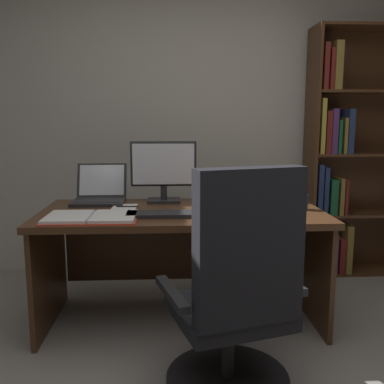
% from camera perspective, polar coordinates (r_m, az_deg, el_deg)
% --- Properties ---
extents(wall_back, '(5.43, 0.12, 2.73)m').
position_cam_1_polar(wall_back, '(3.70, 0.85, 10.88)').
color(wall_back, beige).
rests_on(wall_back, ground).
extents(desk, '(1.74, 0.80, 0.73)m').
position_cam_1_polar(desk, '(2.80, -1.38, -5.90)').
color(desk, '#4C2D19').
rests_on(desk, ground).
extents(bookshelf, '(0.94, 0.32, 2.01)m').
position_cam_1_polar(bookshelf, '(3.78, 20.14, 3.73)').
color(bookshelf, '#4C2D19').
rests_on(bookshelf, ground).
extents(office_chair, '(0.69, 0.61, 1.09)m').
position_cam_1_polar(office_chair, '(2.01, 6.00, -14.50)').
color(office_chair, '#232326').
rests_on(office_chair, ground).
extents(monitor, '(0.44, 0.16, 0.41)m').
position_cam_1_polar(monitor, '(2.91, -3.80, 2.65)').
color(monitor, '#232326').
rests_on(monitor, desk).
extents(laptop, '(0.34, 0.34, 0.25)m').
position_cam_1_polar(laptop, '(2.98, -12.15, -0.32)').
color(laptop, '#232326').
rests_on(laptop, desk).
extents(keyboard, '(0.42, 0.15, 0.02)m').
position_cam_1_polar(keyboard, '(2.50, -3.88, -2.98)').
color(keyboard, '#232326').
rests_on(keyboard, desk).
extents(computer_mouse, '(0.06, 0.10, 0.04)m').
position_cam_1_polar(computer_mouse, '(2.51, 2.98, -2.73)').
color(computer_mouse, '#232326').
rests_on(computer_mouse, desk).
extents(reading_stand_with_book, '(0.29, 0.25, 0.16)m').
position_cam_1_polar(reading_stand_with_book, '(3.02, 6.14, 0.43)').
color(reading_stand_with_book, '#232326').
rests_on(reading_stand_with_book, desk).
extents(open_binder, '(0.52, 0.32, 0.02)m').
position_cam_1_polar(open_binder, '(2.49, -13.23, -3.27)').
color(open_binder, '#DB422D').
rests_on(open_binder, desk).
extents(notepad, '(0.16, 0.22, 0.01)m').
position_cam_1_polar(notepad, '(2.75, -8.97, -2.09)').
color(notepad, white).
rests_on(notepad, desk).
extents(pen, '(0.14, 0.01, 0.01)m').
position_cam_1_polar(pen, '(2.75, -8.56, -1.90)').
color(pen, black).
rests_on(pen, notepad).
extents(coffee_mug, '(0.08, 0.08, 0.09)m').
position_cam_1_polar(coffee_mug, '(2.76, 14.34, -1.32)').
color(coffee_mug, '#334C7A').
rests_on(coffee_mug, desk).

